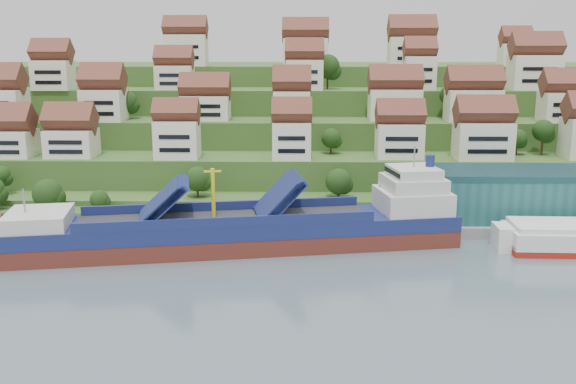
{
  "coord_description": "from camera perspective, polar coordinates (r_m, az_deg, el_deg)",
  "views": [
    {
      "loc": [
        2.57,
        -112.31,
        36.37
      ],
      "look_at": [
        0.22,
        14.0,
        8.0
      ],
      "focal_mm": 40.0,
      "sensor_mm": 36.0,
      "label": 1
    }
  ],
  "objects": [
    {
      "name": "hillside_trees",
      "position": [
        159.7,
        -3.35,
        5.8
      ],
      "size": [
        139.07,
        62.62,
        31.7
      ],
      "color": "#204216",
      "rests_on": "ground"
    },
    {
      "name": "flagpole",
      "position": [
        126.77,
        8.08,
        -0.92
      ],
      "size": [
        1.28,
        0.16,
        8.0
      ],
      "color": "gray",
      "rests_on": "quay"
    },
    {
      "name": "pebble_beach",
      "position": [
        142.86,
        -24.1,
        -3.02
      ],
      "size": [
        45.0,
        20.0,
        1.0
      ],
      "primitive_type": "cube",
      "color": "gray",
      "rests_on": "ground"
    },
    {
      "name": "quay",
      "position": [
        133.25,
        8.55,
        -2.84
      ],
      "size": [
        180.0,
        14.0,
        2.2
      ],
      "primitive_type": "cube",
      "color": "gray",
      "rests_on": "ground"
    },
    {
      "name": "hillside_village",
      "position": [
        171.77,
        2.34,
        8.49
      ],
      "size": [
        159.2,
        61.87,
        29.39
      ],
      "color": "white",
      "rests_on": "ground"
    },
    {
      "name": "ground",
      "position": [
        118.08,
        -0.23,
        -5.28
      ],
      "size": [
        300.0,
        300.0,
        0.0
      ],
      "primitive_type": "plane",
      "color": "slate",
      "rests_on": "ground"
    },
    {
      "name": "warehouse",
      "position": [
        141.48,
        21.49,
        -0.14
      ],
      "size": [
        60.0,
        15.0,
        10.0
      ],
      "primitive_type": "cube",
      "color": "#225D5D",
      "rests_on": "quay"
    },
    {
      "name": "hillside",
      "position": [
        217.41,
        0.38,
        5.86
      ],
      "size": [
        260.0,
        128.0,
        31.0
      ],
      "color": "#2D4C1E",
      "rests_on": "ground"
    },
    {
      "name": "cargo_ship",
      "position": [
        119.19,
        -3.44,
        -3.4
      ],
      "size": [
        83.13,
        27.2,
        18.28
      ],
      "rotation": [
        0.0,
        0.0,
        0.18
      ],
      "color": "#5B241C",
      "rests_on": "ground"
    }
  ]
}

